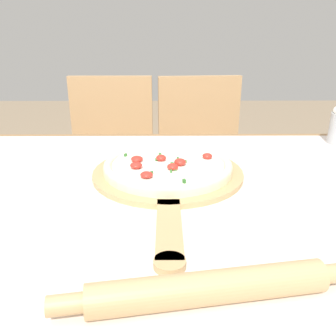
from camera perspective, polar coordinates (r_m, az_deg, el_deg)
dining_table at (r=0.84m, az=-3.72°, el=-9.61°), size 1.50×0.93×0.74m
towel_cloth at (r=0.79m, az=-3.88°, el=-3.56°), size 1.42×0.85×0.00m
pizza_peel at (r=0.84m, az=-0.00°, el=-1.34°), size 0.36×0.57×0.01m
pizza at (r=0.86m, az=-0.03°, el=0.41°), size 0.31×0.31×0.03m
rolling_pin at (r=0.48m, az=6.51°, el=-18.56°), size 0.40×0.09×0.04m
chair_left at (r=1.67m, az=-9.02°, el=1.24°), size 0.40×0.40×0.88m
chair_right at (r=1.66m, az=5.29°, el=1.29°), size 0.43×0.43×0.88m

